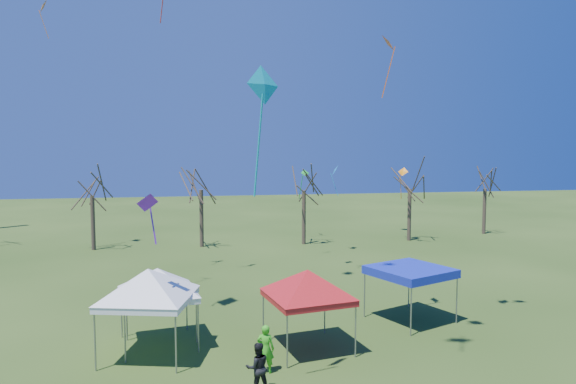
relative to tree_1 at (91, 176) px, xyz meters
name	(u,v)px	position (x,y,z in m)	size (l,w,h in m)	color
ground	(282,373)	(10.77, -24.65, -5.79)	(140.00, 140.00, 0.00)	#284115
tree_1	(91,176)	(0.00, 0.00, 0.00)	(3.42, 3.42, 7.54)	#3D2D21
tree_2	(201,169)	(8.40, -0.27, 0.50)	(3.71, 3.71, 8.18)	#3D2D21
tree_3	(304,171)	(16.80, -0.60, 0.29)	(3.59, 3.59, 7.91)	#3D2D21
tree_4	(410,171)	(26.12, -0.65, 0.27)	(3.58, 3.58, 7.89)	#3D2D21
tree_5	(486,173)	(34.49, 1.42, -0.06)	(3.39, 3.39, 7.46)	#3D2D21
tent_white_west	(148,275)	(6.04, -22.24, -2.63)	(4.30, 4.30, 3.92)	gray
tent_white_mid	(157,273)	(6.32, -21.16, -2.86)	(4.06, 4.06, 3.64)	gray
tent_red	(308,275)	(12.14, -22.72, -2.81)	(4.13, 4.13, 3.70)	gray
tent_blue	(410,272)	(17.55, -20.20, -3.52)	(4.11, 4.11, 2.47)	gray
person_green	(266,349)	(10.21, -24.51, -4.93)	(0.63, 0.41, 1.72)	green
person_dark	(258,367)	(9.75, -25.90, -4.97)	(0.79, 0.62, 1.64)	black
kite_17	(389,44)	(16.27, -20.32, 6.70)	(0.91, 1.09, 2.82)	#D5560B
kite_5	(264,87)	(9.93, -26.37, 4.00)	(1.20, 0.89, 4.02)	#0CA8BA
kite_1	(147,203)	(6.15, -22.98, 0.17)	(1.01, 0.90, 1.91)	#661AB8
kite_2	(43,6)	(-2.95, -0.42, 12.66)	(0.84, 1.25, 2.86)	orange
kite_12	(403,172)	(25.41, -0.77, 0.13)	(1.05, 1.03, 2.77)	orange
kite_22	(305,174)	(16.64, -1.58, 0.09)	(0.87, 0.78, 2.45)	green
kite_19	(335,171)	(18.35, -4.43, 0.46)	(0.71, 0.98, 2.40)	#1480D5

